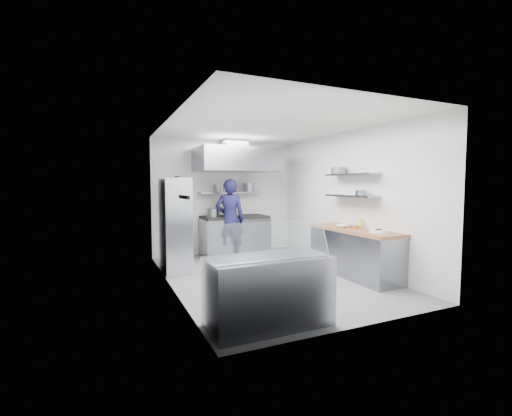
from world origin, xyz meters
name	(u,v)px	position (x,y,z in m)	size (l,w,h in m)	color
floor	(269,276)	(0.00, 0.00, 0.00)	(5.00, 5.00, 0.00)	slate
ceiling	(269,125)	(0.00, 0.00, 2.80)	(5.00, 5.00, 0.00)	silver
wall_back	(225,197)	(0.00, 2.50, 1.40)	(3.60, 0.02, 2.80)	white
wall_front	(363,212)	(0.00, -2.50, 1.40)	(3.60, 0.02, 2.80)	white
wall_left	(171,204)	(-1.80, 0.00, 1.40)	(5.00, 0.02, 2.80)	white
wall_right	(347,200)	(1.80, 0.00, 1.40)	(5.00, 0.02, 2.80)	white
gas_range	(235,237)	(0.10, 2.10, 0.45)	(1.60, 0.80, 0.90)	gray
cooktop	(235,217)	(0.10, 2.10, 0.93)	(1.57, 0.78, 0.06)	black
stock_pot_left	(213,213)	(-0.47, 2.02, 1.06)	(0.30, 0.30, 0.20)	slate
stock_pot_mid	(234,210)	(0.21, 2.41, 1.08)	(0.35, 0.35, 0.24)	slate
over_range_shelf	(231,193)	(0.10, 2.34, 1.52)	(1.60, 0.30, 0.04)	gray
shelf_pot_a	(219,188)	(-0.21, 2.32, 1.63)	(0.25, 0.25, 0.18)	slate
shelf_pot_b	(249,187)	(0.53, 2.22, 1.65)	(0.27, 0.27, 0.22)	slate
extractor_hood	(237,160)	(0.10, 1.93, 2.30)	(1.90, 1.15, 0.55)	gray
hood_duct	(233,145)	(0.10, 2.15, 2.68)	(0.55, 0.55, 0.24)	slate
red_firebox	(176,197)	(-1.25, 2.44, 1.42)	(0.22, 0.10, 0.26)	red
chef	(230,219)	(-0.15, 1.74, 0.93)	(0.68, 0.44, 1.85)	#121133
wire_rack	(175,225)	(-1.53, 1.09, 0.93)	(0.50, 0.90, 1.85)	silver
rack_bin_a	(176,232)	(-1.53, 1.05, 0.80)	(0.15, 0.19, 0.17)	white
rack_bin_b	(171,205)	(-1.53, 1.45, 1.30)	(0.13, 0.17, 0.15)	yellow
rack_jar	(177,181)	(-1.48, 1.04, 1.80)	(0.11, 0.11, 0.18)	black
knife_strip	(184,197)	(-1.78, -0.90, 1.55)	(0.04, 0.55, 0.05)	black
prep_counter_base	(353,254)	(1.48, -0.60, 0.42)	(0.62, 2.00, 0.84)	gray
prep_counter_top	(354,230)	(1.48, -0.60, 0.87)	(0.65, 2.04, 0.06)	brown
plate_stack_a	(382,231)	(1.50, -1.29, 0.93)	(0.22, 0.22, 0.06)	white
plate_stack_b	(376,231)	(1.44, -1.21, 0.93)	(0.22, 0.22, 0.06)	white
copper_pan	(354,227)	(1.50, -0.59, 0.93)	(0.18, 0.18, 0.06)	#CB7C39
squeeze_bottle	(361,223)	(1.73, -0.51, 0.99)	(0.06, 0.06, 0.18)	yellow
mixing_bowl	(342,226)	(1.34, -0.42, 0.93)	(0.21, 0.21, 0.05)	white
wall_shelf_lower	(351,196)	(1.64, -0.30, 1.50)	(0.30, 1.30, 0.04)	gray
wall_shelf_upper	(351,174)	(1.64, -0.30, 1.92)	(0.30, 1.30, 0.04)	gray
shelf_pot_c	(361,193)	(1.61, -0.62, 1.57)	(0.21, 0.21, 0.10)	slate
shelf_pot_d	(338,170)	(1.62, 0.07, 2.01)	(0.29, 0.29, 0.14)	slate
display_case	(268,291)	(-1.00, -2.00, 0.42)	(1.50, 0.70, 0.85)	gray
display_glass	(273,240)	(-1.00, -2.12, 1.07)	(1.47, 0.02, 0.45)	silver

